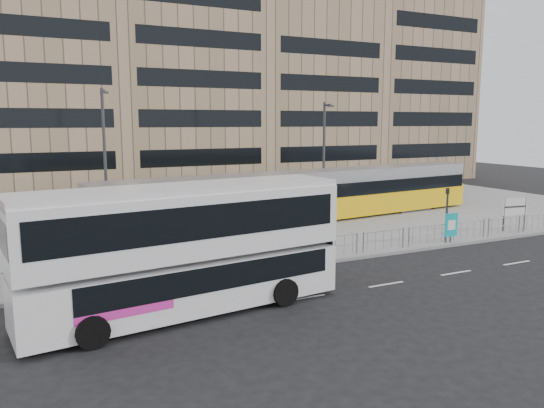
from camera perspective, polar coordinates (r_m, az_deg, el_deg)
name	(u,v)px	position (r m, az deg, el deg)	size (l,w,h in m)	color
ground	(300,267)	(25.62, 3.06, -6.80)	(120.00, 120.00, 0.00)	black
plaza	(215,223)	(36.29, -6.15, -2.05)	(64.00, 24.00, 0.15)	gray
kerb	(300,265)	(25.64, 3.01, -6.61)	(64.00, 0.25, 0.17)	gray
building_row	(154,63)	(57.77, -12.63, 14.60)	(70.40, 18.40, 31.20)	maroon
pedestrian_barrier	(331,241)	(26.78, 6.31, -3.98)	(32.07, 0.07, 1.10)	gray
road_markings	(367,287)	(22.90, 10.19, -8.82)	(62.00, 0.12, 0.01)	white
double_decker_bus	(186,245)	(19.31, -9.27, -4.37)	(11.91, 4.06, 4.67)	silver
tram	(306,196)	(36.15, 3.65, 0.84)	(29.36, 5.90, 3.45)	yellow
station_sign	(515,208)	(36.34, 24.65, -0.41)	(1.77, 0.33, 2.04)	#2D2D30
ad_panel	(451,225)	(31.56, 18.72, -2.18)	(0.88, 0.08, 1.66)	#2D2D30
pedestrian	(255,217)	(32.81, -1.83, -1.43)	(0.66, 0.43, 1.81)	black
traffic_light_west	(138,237)	(23.01, -14.19, -3.41)	(0.20, 0.23, 3.10)	#2D2D30
traffic_light_east	(447,208)	(31.27, 18.31, -0.40)	(0.21, 0.24, 3.10)	#2D2D30
lamp_post_west	(105,157)	(32.46, -17.52, 4.83)	(0.45, 1.04, 8.67)	#2D2D30
lamp_post_east	(324,154)	(38.51, 5.64, 5.35)	(0.45, 1.04, 8.13)	#2D2D30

